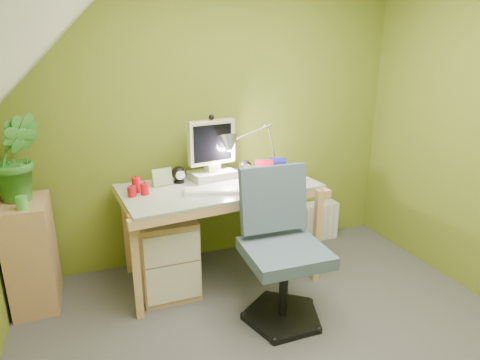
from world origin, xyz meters
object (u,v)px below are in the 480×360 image
object	(u,v)px
desk	(220,232)
potted_plant	(17,158)
side_ledge	(32,254)
radiator	(318,221)
desk_lamp	(265,137)
monitor	(212,145)
task_chair	(285,250)

from	to	relation	value
desk	potted_plant	world-z (taller)	potted_plant
side_ledge	radiator	xyz separation A→B (m)	(2.42, 0.21, -0.21)
desk_lamp	potted_plant	bearing A→B (deg)	173.19
monitor	desk_lamp	xyz separation A→B (m)	(0.45, 0.00, 0.03)
desk	desk_lamp	distance (m)	0.84
monitor	task_chair	xyz separation A→B (m)	(0.22, -0.85, -0.52)
side_ledge	potted_plant	xyz separation A→B (m)	(0.00, 0.05, 0.68)
task_chair	desk_lamp	bearing A→B (deg)	76.44
potted_plant	task_chair	world-z (taller)	potted_plant
task_chair	monitor	bearing A→B (deg)	106.03
monitor	radiator	xyz separation A→B (m)	(1.08, 0.14, -0.86)
monitor	side_ledge	world-z (taller)	monitor
side_ledge	task_chair	distance (m)	1.74
desk	potted_plant	size ratio (longest dim) A/B	2.47
side_ledge	task_chair	xyz separation A→B (m)	(1.55, -0.78, 0.13)
desk_lamp	task_chair	world-z (taller)	desk_lamp
side_ledge	monitor	bearing A→B (deg)	3.14
radiator	side_ledge	bearing A→B (deg)	-174.34
side_ledge	potted_plant	bearing A→B (deg)	87.52
monitor	desk	bearing A→B (deg)	-100.22
monitor	radiator	distance (m)	1.39
side_ledge	desk	bearing A→B (deg)	-4.58
desk_lamp	desk	bearing A→B (deg)	-165.75
radiator	potted_plant	bearing A→B (deg)	-175.51
desk_lamp	radiator	size ratio (longest dim) A/B	1.65
monitor	radiator	world-z (taller)	monitor
side_ledge	potted_plant	distance (m)	0.68
desk	task_chair	distance (m)	0.72
task_chair	radiator	bearing A→B (deg)	50.44
desk	radiator	bearing A→B (deg)	10.50
desk	monitor	size ratio (longest dim) A/B	2.66
desk_lamp	task_chair	distance (m)	1.04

